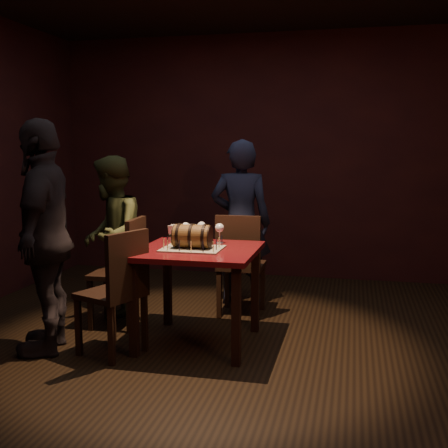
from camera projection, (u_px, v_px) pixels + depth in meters
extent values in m
plane|color=black|center=(220.00, 348.00, 4.28)|extent=(5.00, 5.00, 0.00)
cube|color=black|center=(270.00, 157.00, 6.50)|extent=(5.00, 0.04, 2.80)
cube|color=black|center=(24.00, 190.00, 1.68)|extent=(5.00, 0.04, 2.80)
cube|color=#530D13|center=(198.00, 251.00, 4.29)|extent=(0.90, 0.90, 0.04)
cube|color=black|center=(134.00, 309.00, 4.06)|extent=(0.06, 0.06, 0.71)
cube|color=black|center=(236.00, 317.00, 3.89)|extent=(0.06, 0.06, 0.71)
cube|color=black|center=(168.00, 284.00, 4.79)|extent=(0.06, 0.06, 0.71)
cube|color=black|center=(255.00, 289.00, 4.62)|extent=(0.06, 0.06, 0.71)
cube|color=gray|center=(192.00, 249.00, 4.25)|extent=(0.45, 0.35, 0.01)
cylinder|color=brown|center=(192.00, 236.00, 4.24)|extent=(0.27, 0.18, 0.18)
cylinder|color=black|center=(180.00, 236.00, 4.26)|extent=(0.02, 0.19, 0.19)
cylinder|color=black|center=(192.00, 236.00, 4.24)|extent=(0.02, 0.19, 0.19)
cylinder|color=black|center=(205.00, 237.00, 4.22)|extent=(0.02, 0.19, 0.19)
cylinder|color=black|center=(175.00, 236.00, 4.27)|extent=(0.01, 0.17, 0.17)
cylinder|color=black|center=(210.00, 237.00, 4.21)|extent=(0.01, 0.17, 0.17)
cylinder|color=black|center=(172.00, 236.00, 4.28)|extent=(0.04, 0.02, 0.02)
sphere|color=black|center=(170.00, 235.00, 4.28)|extent=(0.03, 0.03, 0.03)
cylinder|color=#F2E790|center=(167.00, 245.00, 4.14)|extent=(0.01, 0.01, 0.08)
cylinder|color=black|center=(167.00, 239.00, 4.13)|extent=(0.00, 0.00, 0.01)
cylinder|color=black|center=(179.00, 246.00, 4.12)|extent=(0.01, 0.01, 0.08)
cylinder|color=black|center=(179.00, 240.00, 4.11)|extent=(0.00, 0.00, 0.01)
cylinder|color=#F2E790|center=(191.00, 246.00, 4.10)|extent=(0.01, 0.01, 0.08)
cylinder|color=black|center=(191.00, 240.00, 4.09)|extent=(0.00, 0.00, 0.01)
cylinder|color=black|center=(203.00, 247.00, 4.08)|extent=(0.01, 0.01, 0.08)
cylinder|color=black|center=(203.00, 241.00, 4.07)|extent=(0.00, 0.00, 0.01)
cylinder|color=#F2E790|center=(213.00, 247.00, 4.08)|extent=(0.01, 0.01, 0.08)
cylinder|color=black|center=(213.00, 241.00, 4.07)|extent=(0.00, 0.00, 0.01)
cylinder|color=black|center=(216.00, 245.00, 4.17)|extent=(0.01, 0.01, 0.08)
cylinder|color=black|center=(216.00, 239.00, 4.16)|extent=(0.00, 0.00, 0.01)
cylinder|color=#F2E790|center=(219.00, 243.00, 4.26)|extent=(0.01, 0.01, 0.08)
cylinder|color=black|center=(219.00, 237.00, 4.25)|extent=(0.00, 0.00, 0.01)
cylinder|color=black|center=(222.00, 241.00, 4.34)|extent=(0.01, 0.01, 0.08)
cylinder|color=black|center=(222.00, 235.00, 4.34)|extent=(0.00, 0.00, 0.01)
cylinder|color=#F2E790|center=(211.00, 240.00, 4.36)|extent=(0.01, 0.01, 0.08)
cylinder|color=black|center=(211.00, 234.00, 4.36)|extent=(0.00, 0.00, 0.01)
cylinder|color=black|center=(199.00, 240.00, 4.38)|extent=(0.01, 0.01, 0.08)
cylinder|color=black|center=(199.00, 234.00, 4.38)|extent=(0.00, 0.00, 0.01)
cylinder|color=#F2E790|center=(188.00, 239.00, 4.40)|extent=(0.01, 0.01, 0.08)
cylinder|color=black|center=(188.00, 234.00, 4.40)|extent=(0.00, 0.00, 0.01)
cylinder|color=black|center=(177.00, 239.00, 4.42)|extent=(0.01, 0.01, 0.08)
cylinder|color=black|center=(177.00, 233.00, 4.42)|extent=(0.00, 0.00, 0.01)
cylinder|color=#F2E790|center=(171.00, 240.00, 4.37)|extent=(0.01, 0.01, 0.08)
cylinder|color=black|center=(171.00, 234.00, 4.36)|extent=(0.00, 0.00, 0.01)
cylinder|color=black|center=(168.00, 242.00, 4.28)|extent=(0.01, 0.01, 0.08)
cylinder|color=black|center=(168.00, 236.00, 4.28)|extent=(0.00, 0.00, 0.01)
cylinder|color=#F2E790|center=(164.00, 244.00, 4.19)|extent=(0.01, 0.01, 0.08)
cylinder|color=black|center=(164.00, 238.00, 4.19)|extent=(0.00, 0.00, 0.01)
cylinder|color=silver|center=(186.00, 241.00, 4.59)|extent=(0.06, 0.06, 0.01)
cylinder|color=silver|center=(186.00, 236.00, 4.58)|extent=(0.01, 0.01, 0.09)
sphere|color=silver|center=(185.00, 227.00, 4.57)|extent=(0.07, 0.07, 0.07)
sphere|color=#591114|center=(186.00, 228.00, 4.57)|extent=(0.05, 0.05, 0.05)
cylinder|color=silver|center=(202.00, 241.00, 4.63)|extent=(0.06, 0.06, 0.01)
cylinder|color=silver|center=(201.00, 235.00, 4.62)|extent=(0.01, 0.01, 0.09)
sphere|color=silver|center=(201.00, 226.00, 4.61)|extent=(0.07, 0.07, 0.07)
cylinder|color=silver|center=(219.00, 243.00, 4.53)|extent=(0.06, 0.06, 0.01)
cylinder|color=silver|center=(219.00, 237.00, 4.53)|extent=(0.01, 0.01, 0.09)
sphere|color=silver|center=(219.00, 228.00, 4.52)|extent=(0.07, 0.07, 0.07)
sphere|color=#BF594C|center=(219.00, 229.00, 4.52)|extent=(0.05, 0.05, 0.05)
cylinder|color=silver|center=(192.00, 234.00, 4.53)|extent=(0.07, 0.07, 0.15)
cylinder|color=#9E5414|center=(192.00, 236.00, 4.53)|extent=(0.06, 0.06, 0.11)
cylinder|color=white|center=(192.00, 228.00, 4.53)|extent=(0.06, 0.06, 0.02)
cube|color=black|center=(242.00, 266.00, 5.09)|extent=(0.40, 0.40, 0.04)
cube|color=black|center=(263.00, 287.00, 5.25)|extent=(0.04, 0.04, 0.43)
cube|color=black|center=(227.00, 285.00, 5.33)|extent=(0.04, 0.04, 0.43)
cube|color=black|center=(257.00, 297.00, 4.93)|extent=(0.04, 0.04, 0.43)
cube|color=black|center=(219.00, 294.00, 5.00)|extent=(0.04, 0.04, 0.43)
cube|color=black|center=(238.00, 242.00, 4.88)|extent=(0.40, 0.04, 0.46)
cube|color=black|center=(117.00, 274.00, 4.76)|extent=(0.41, 0.41, 0.04)
cube|color=black|center=(107.00, 295.00, 4.99)|extent=(0.04, 0.04, 0.43)
cube|color=black|center=(91.00, 305.00, 4.66)|extent=(0.04, 0.04, 0.43)
cube|color=black|center=(143.00, 297.00, 4.92)|extent=(0.04, 0.04, 0.43)
cube|color=black|center=(129.00, 308.00, 4.59)|extent=(0.04, 0.04, 0.43)
cube|color=black|center=(136.00, 246.00, 4.69)|extent=(0.05, 0.40, 0.46)
cube|color=black|center=(111.00, 294.00, 4.11)|extent=(0.52, 0.52, 0.04)
cube|color=black|center=(112.00, 315.00, 4.38)|extent=(0.04, 0.04, 0.43)
cube|color=black|center=(78.00, 327.00, 4.10)|extent=(0.04, 0.04, 0.43)
cube|color=black|center=(145.00, 323.00, 4.19)|extent=(0.04, 0.04, 0.43)
cube|color=black|center=(111.00, 336.00, 3.91)|extent=(0.04, 0.04, 0.43)
cube|color=black|center=(128.00, 264.00, 3.98)|extent=(0.18, 0.39, 0.46)
imported|color=#1B1F36|center=(241.00, 223.00, 5.39)|extent=(0.61, 0.43, 1.59)
imported|color=#3D4321|center=(111.00, 236.00, 5.05)|extent=(0.70, 0.81, 1.44)
imported|color=black|center=(45.00, 237.00, 4.13)|extent=(0.69, 1.09, 1.73)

